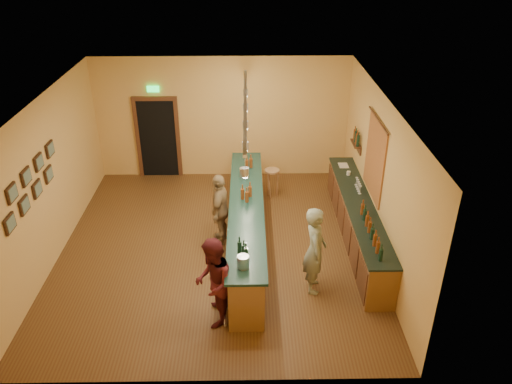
{
  "coord_description": "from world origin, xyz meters",
  "views": [
    {
      "loc": [
        0.67,
        -8.74,
        6.06
      ],
      "look_at": [
        0.82,
        0.2,
        1.21
      ],
      "focal_mm": 35.0,
      "sensor_mm": 36.0,
      "label": 1
    }
  ],
  "objects_px": {
    "bartender": "(315,250)",
    "back_counter": "(358,222)",
    "customer_b": "(220,209)",
    "customer_a": "(213,283)",
    "tasting_bar": "(246,223)",
    "bar_stool": "(272,175)"
  },
  "relations": [
    {
      "from": "bar_stool",
      "to": "customer_a",
      "type": "bearing_deg",
      "value": -104.97
    },
    {
      "from": "tasting_bar",
      "to": "customer_b",
      "type": "height_order",
      "value": "customer_b"
    },
    {
      "from": "customer_a",
      "to": "bar_stool",
      "type": "bearing_deg",
      "value": 164.65
    },
    {
      "from": "bartender",
      "to": "customer_a",
      "type": "bearing_deg",
      "value": 117.29
    },
    {
      "from": "bar_stool",
      "to": "back_counter",
      "type": "bearing_deg",
      "value": -49.57
    },
    {
      "from": "customer_b",
      "to": "bar_stool",
      "type": "distance_m",
      "value": 2.29
    },
    {
      "from": "tasting_bar",
      "to": "customer_a",
      "type": "height_order",
      "value": "customer_a"
    },
    {
      "from": "tasting_bar",
      "to": "bar_stool",
      "type": "height_order",
      "value": "tasting_bar"
    },
    {
      "from": "customer_a",
      "to": "back_counter",
      "type": "bearing_deg",
      "value": 129.0
    },
    {
      "from": "tasting_bar",
      "to": "bartender",
      "type": "bearing_deg",
      "value": -47.71
    },
    {
      "from": "customer_b",
      "to": "customer_a",
      "type": "bearing_deg",
      "value": 10.25
    },
    {
      "from": "bar_stool",
      "to": "tasting_bar",
      "type": "bearing_deg",
      "value": -105.92
    },
    {
      "from": "bartender",
      "to": "back_counter",
      "type": "bearing_deg",
      "value": -33.79
    },
    {
      "from": "customer_a",
      "to": "customer_b",
      "type": "bearing_deg",
      "value": 179.62
    },
    {
      "from": "back_counter",
      "to": "tasting_bar",
      "type": "bearing_deg",
      "value": -175.59
    },
    {
      "from": "customer_a",
      "to": "bar_stool",
      "type": "xyz_separation_m",
      "value": [
        1.18,
        4.4,
        -0.21
      ]
    },
    {
      "from": "bartender",
      "to": "customer_a",
      "type": "xyz_separation_m",
      "value": [
        -1.78,
        -0.84,
        -0.05
      ]
    },
    {
      "from": "back_counter",
      "to": "customer_a",
      "type": "height_order",
      "value": "customer_a"
    },
    {
      "from": "bartender",
      "to": "bar_stool",
      "type": "relative_size",
      "value": 2.31
    },
    {
      "from": "bar_stool",
      "to": "bartender",
      "type": "bearing_deg",
      "value": -80.31
    },
    {
      "from": "tasting_bar",
      "to": "customer_b",
      "type": "xyz_separation_m",
      "value": [
        -0.55,
        0.24,
        0.19
      ]
    },
    {
      "from": "bartender",
      "to": "customer_b",
      "type": "relative_size",
      "value": 1.08
    }
  ]
}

